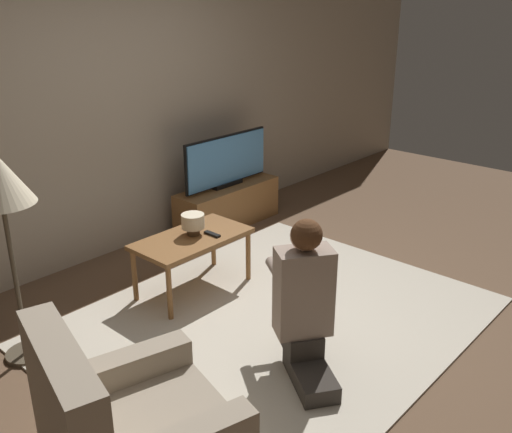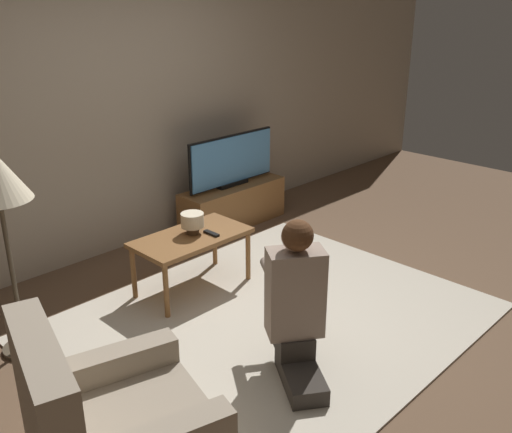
{
  "view_description": "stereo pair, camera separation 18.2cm",
  "coord_description": "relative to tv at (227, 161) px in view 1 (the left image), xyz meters",
  "views": [
    {
      "loc": [
        -2.75,
        -2.29,
        2.22
      ],
      "look_at": [
        0.42,
        0.54,
        0.56
      ],
      "focal_mm": 40.0,
      "sensor_mm": 36.0,
      "label": 1
    },
    {
      "loc": [
        -2.62,
        -2.43,
        2.22
      ],
      "look_at": [
        0.42,
        0.54,
        0.56
      ],
      "focal_mm": 40.0,
      "sensor_mm": 36.0,
      "label": 2
    }
  ],
  "objects": [
    {
      "name": "ground_plane",
      "position": [
        -1.12,
        -1.57,
        -0.69
      ],
      "size": [
        10.0,
        10.0,
        0.0
      ],
      "primitive_type": "plane",
      "color": "brown"
    },
    {
      "name": "wall_back",
      "position": [
        -1.12,
        0.36,
        0.61
      ],
      "size": [
        10.0,
        0.06,
        2.6
      ],
      "color": "tan",
      "rests_on": "ground_plane"
    },
    {
      "name": "rug",
      "position": [
        -1.12,
        -1.57,
        -0.68
      ],
      "size": [
        2.98,
        2.37,
        0.02
      ],
      "color": "beige",
      "rests_on": "ground_plane"
    },
    {
      "name": "tv_stand",
      "position": [
        -0.0,
        -0.0,
        -0.47
      ],
      "size": [
        1.17,
        0.37,
        0.42
      ],
      "color": "brown",
      "rests_on": "ground_plane"
    },
    {
      "name": "tv",
      "position": [
        0.0,
        0.0,
        0.0
      ],
      "size": [
        1.08,
        0.08,
        0.52
      ],
      "color": "black",
      "rests_on": "tv_stand"
    },
    {
      "name": "coffee_table",
      "position": [
        -1.19,
        -0.79,
        -0.27
      ],
      "size": [
        0.91,
        0.49,
        0.47
      ],
      "color": "brown",
      "rests_on": "ground_plane"
    },
    {
      "name": "floor_lamp",
      "position": [
        -2.51,
        -0.62,
        0.47
      ],
      "size": [
        0.4,
        0.4,
        1.38
      ],
      "color": "#4C4233",
      "rests_on": "ground_plane"
    },
    {
      "name": "person_kneeling",
      "position": [
        -1.42,
        -2.06,
        -0.18
      ],
      "size": [
        0.67,
        0.81,
        1.01
      ],
      "rotation": [
        0.0,
        0.0,
        2.54
      ],
      "color": "#332D28",
      "rests_on": "rug"
    },
    {
      "name": "table_lamp",
      "position": [
        -1.15,
        -0.77,
        -0.11
      ],
      "size": [
        0.18,
        0.18,
        0.17
      ],
      "color": "#4C3823",
      "rests_on": "coffee_table"
    },
    {
      "name": "remote",
      "position": [
        -1.06,
        -0.89,
        -0.2
      ],
      "size": [
        0.04,
        0.15,
        0.02
      ],
      "color": "black",
      "rests_on": "coffee_table"
    }
  ]
}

